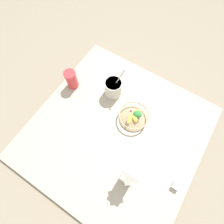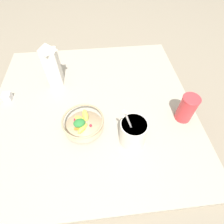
# 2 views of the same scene
# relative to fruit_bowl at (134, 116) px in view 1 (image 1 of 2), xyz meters

# --- Properties ---
(ground_plane) EXTENTS (6.00, 6.00, 0.00)m
(ground_plane) POSITION_rel_fruit_bowl_xyz_m (0.05, 0.15, -0.07)
(ground_plane) COLOR gray
(countertop) EXTENTS (1.11, 1.11, 0.03)m
(countertop) POSITION_rel_fruit_bowl_xyz_m (0.05, 0.15, -0.06)
(countertop) COLOR #B2A893
(countertop) RESTS_ON ground_plane
(fruit_bowl) EXTENTS (0.21, 0.21, 0.08)m
(fruit_bowl) POSITION_rel_fruit_bowl_xyz_m (0.00, 0.00, 0.00)
(fruit_bowl) COLOR tan
(fruit_bowl) RESTS_ON countertop
(milk_carton) EXTENTS (0.08, 0.08, 0.27)m
(milk_carton) POSITION_rel_fruit_bowl_xyz_m (-0.16, 0.36, 0.09)
(milk_carton) COLOR silver
(milk_carton) RESTS_ON countertop
(yogurt_tub) EXTENTS (0.13, 0.12, 0.29)m
(yogurt_tub) POSITION_rel_fruit_bowl_xyz_m (0.23, -0.10, 0.04)
(yogurt_tub) COLOR silver
(yogurt_tub) RESTS_ON countertop
(drinking_cup) EXTENTS (0.09, 0.09, 0.15)m
(drinking_cup) POSITION_rel_fruit_bowl_xyz_m (0.52, 0.01, 0.04)
(drinking_cup) COLOR #DB383D
(drinking_cup) RESTS_ON countertop
(spice_jar) EXTENTS (0.04, 0.04, 0.04)m
(spice_jar) POSITION_rel_fruit_bowl_xyz_m (-0.43, 0.24, -0.02)
(spice_jar) COLOR silver
(spice_jar) RESTS_ON countertop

